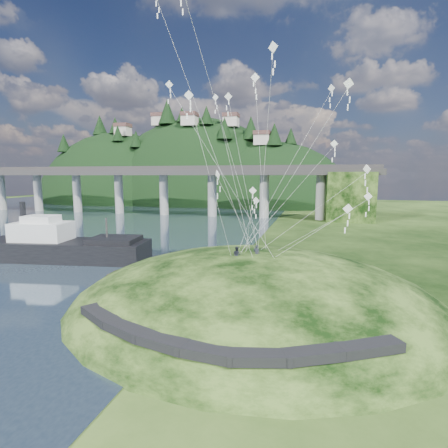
# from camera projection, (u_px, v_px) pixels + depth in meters

# --- Properties ---
(ground) EXTENTS (320.00, 320.00, 0.00)m
(ground) POSITION_uv_depth(u_px,v_px,m) (167.00, 304.00, 32.91)
(ground) COLOR black
(ground) RESTS_ON ground
(grass_hill) EXTENTS (36.00, 32.00, 13.00)m
(grass_hill) POSITION_uv_depth(u_px,v_px,m) (254.00, 320.00, 33.02)
(grass_hill) COLOR black
(grass_hill) RESTS_ON ground
(footpath) EXTENTS (22.29, 5.84, 0.83)m
(footpath) POSITION_uv_depth(u_px,v_px,m) (213.00, 339.00, 21.41)
(footpath) COLOR black
(footpath) RESTS_ON ground
(bridge) EXTENTS (160.00, 11.00, 15.00)m
(bridge) POSITION_uv_depth(u_px,v_px,m) (181.00, 183.00, 105.37)
(bridge) COLOR #2D2B2B
(bridge) RESTS_ON ground
(far_ridge) EXTENTS (153.00, 70.00, 94.50)m
(far_ridge) POSITION_uv_depth(u_px,v_px,m) (189.00, 218.00, 161.95)
(far_ridge) COLOR black
(far_ridge) RESTS_ON ground
(work_barge) EXTENTS (24.54, 9.81, 8.35)m
(work_barge) POSITION_uv_depth(u_px,v_px,m) (61.00, 246.00, 50.06)
(work_barge) COLOR black
(work_barge) RESTS_ON ground
(wooden_dock) EXTENTS (14.30, 2.70, 1.02)m
(wooden_dock) POSITION_uv_depth(u_px,v_px,m) (168.00, 278.00, 39.99)
(wooden_dock) COLOR #332115
(wooden_dock) RESTS_ON ground
(kite_flyers) EXTENTS (2.43, 1.50, 1.65)m
(kite_flyers) POSITION_uv_depth(u_px,v_px,m) (244.00, 246.00, 31.48)
(kite_flyers) COLOR #23252E
(kite_flyers) RESTS_ON ground
(kite_swarm) EXTENTS (20.07, 16.73, 19.08)m
(kite_swarm) POSITION_uv_depth(u_px,v_px,m) (273.00, 118.00, 30.87)
(kite_swarm) COLOR white
(kite_swarm) RESTS_ON ground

